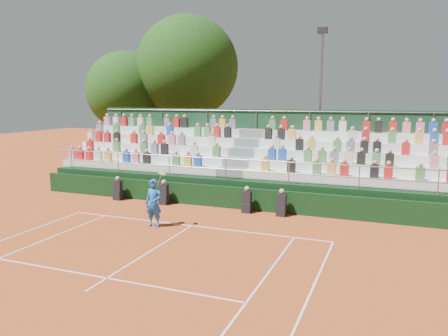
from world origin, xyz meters
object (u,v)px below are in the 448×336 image
at_px(tennis_player, 154,203).
at_px(tree_west, 125,91).
at_px(tree_east, 187,67).
at_px(floodlight_mast, 320,94).

distance_m(tennis_player, tree_west, 18.23).
xyz_separation_m(tree_west, tree_east, (4.50, 1.47, 1.71)).
height_order(tennis_player, tree_east, tree_east).
bearing_deg(tree_east, floodlight_mast, -14.72).
bearing_deg(tennis_player, floodlight_mast, 71.75).
xyz_separation_m(tree_west, floodlight_mast, (14.85, -1.25, -0.28)).
height_order(tree_east, floodlight_mast, tree_east).
distance_m(tennis_player, tree_east, 17.87).
height_order(tree_west, floodlight_mast, floodlight_mast).
relative_size(tree_east, floodlight_mast, 1.21).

